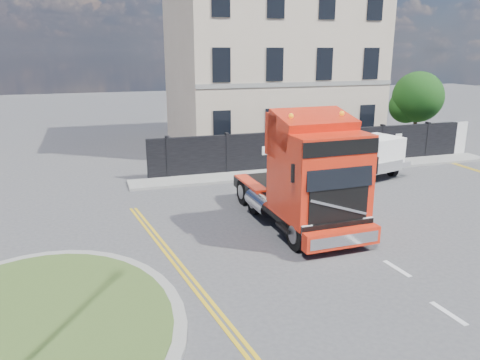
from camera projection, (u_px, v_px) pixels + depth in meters
name	position (u px, v px, depth m)	size (l,w,h in m)	color
ground	(275.00, 243.00, 15.23)	(120.00, 120.00, 0.00)	#424244
traffic_island	(33.00, 329.00, 10.41)	(6.80, 6.80, 0.17)	gray
hoarding_fence	(326.00, 148.00, 25.14)	(18.80, 0.25, 2.00)	black
georgian_building	(268.00, 55.00, 30.58)	(12.30, 10.30, 12.80)	beige
tree	(415.00, 99.00, 29.73)	(3.20, 3.20, 4.80)	#382619
pavement_far	(324.00, 169.00, 24.41)	(20.00, 1.60, 0.12)	gray
truck	(309.00, 180.00, 15.90)	(2.73, 6.84, 4.05)	black
flatbed_pickup	(370.00, 153.00, 23.29)	(3.17, 5.29, 2.04)	gray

